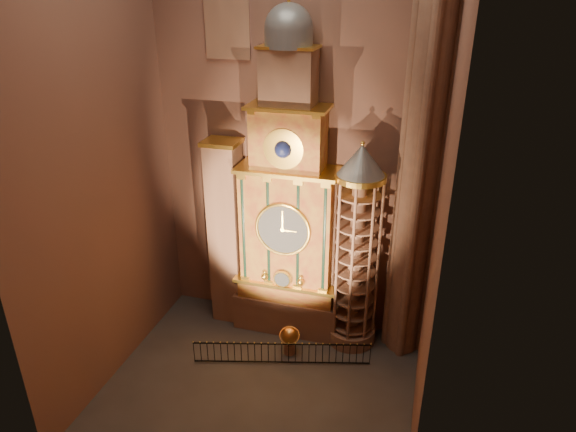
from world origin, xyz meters
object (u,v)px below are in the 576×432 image
(astronomical_clock, at_px, (288,214))
(celestial_globe, at_px, (289,338))
(stair_turret, at_px, (356,251))
(portrait_tower, at_px, (227,233))
(iron_railing, at_px, (282,353))

(astronomical_clock, bearing_deg, celestial_globe, -72.58)
(stair_turret, relative_size, celestial_globe, 7.17)
(astronomical_clock, height_order, stair_turret, astronomical_clock)
(celestial_globe, bearing_deg, stair_turret, 35.22)
(portrait_tower, relative_size, iron_railing, 1.22)
(celestial_globe, bearing_deg, portrait_tower, 151.20)
(astronomical_clock, height_order, iron_railing, astronomical_clock)
(astronomical_clock, height_order, celestial_globe, astronomical_clock)
(astronomical_clock, bearing_deg, stair_turret, -4.30)
(astronomical_clock, distance_m, stair_turret, 3.78)
(portrait_tower, bearing_deg, stair_turret, -2.33)
(iron_railing, bearing_deg, portrait_tower, 141.52)
(stair_turret, xyz_separation_m, iron_railing, (-2.93, -2.87, -4.63))
(stair_turret, bearing_deg, celestial_globe, -144.78)
(astronomical_clock, bearing_deg, iron_railing, -79.70)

